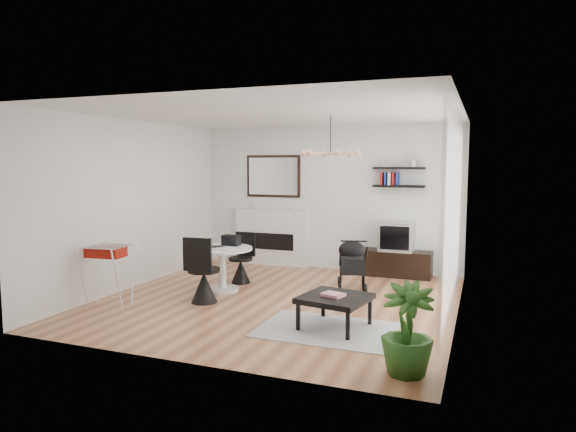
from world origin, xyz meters
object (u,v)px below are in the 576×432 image
at_px(stroller, 352,267).
at_px(potted_plant, 407,329).
at_px(coffee_table, 335,299).
at_px(tv_console, 396,263).
at_px(crt_tv, 397,236).
at_px(fireplace, 272,230).
at_px(dining_table, 222,262).
at_px(drying_rack, 109,274).

distance_m(stroller, potted_plant, 3.27).
height_order(coffee_table, potted_plant, potted_plant).
bearing_deg(tv_console, stroller, -111.47).
bearing_deg(crt_tv, fireplace, 176.45).
bearing_deg(dining_table, drying_rack, -129.45).
xyz_separation_m(crt_tv, potted_plant, (0.79, -4.25, -0.28)).
xyz_separation_m(fireplace, potted_plant, (3.24, -4.41, -0.24)).
height_order(drying_rack, coffee_table, drying_rack).
bearing_deg(dining_table, tv_console, 40.92).
relative_size(drying_rack, coffee_table, 0.99).
bearing_deg(crt_tv, stroller, -111.58).
relative_size(crt_tv, coffee_table, 0.67).
distance_m(drying_rack, stroller, 3.65).
bearing_deg(drying_rack, tv_console, 38.21).
height_order(crt_tv, coffee_table, crt_tv).
height_order(stroller, potted_plant, potted_plant).
height_order(tv_console, crt_tv, crt_tv).
height_order(tv_console, dining_table, dining_table).
relative_size(fireplace, dining_table, 2.27).
height_order(fireplace, dining_table, fireplace).
distance_m(fireplace, tv_console, 2.50).
bearing_deg(fireplace, dining_table, -88.04).
bearing_deg(drying_rack, potted_plant, -17.76).
distance_m(fireplace, dining_table, 2.22).
distance_m(dining_table, coffee_table, 2.42).
bearing_deg(fireplace, potted_plant, -53.66).
xyz_separation_m(tv_console, crt_tv, (0.00, -0.00, 0.49)).
bearing_deg(tv_console, crt_tv, -66.92).
distance_m(drying_rack, potted_plant, 4.34).
bearing_deg(stroller, drying_rack, -161.42).
height_order(tv_console, potted_plant, potted_plant).
bearing_deg(crt_tv, tv_console, 113.08).
bearing_deg(dining_table, coffee_table, -27.26).
xyz_separation_m(stroller, potted_plant, (1.28, -3.00, 0.07)).
xyz_separation_m(dining_table, stroller, (1.89, 0.81, -0.09)).
height_order(crt_tv, potted_plant, crt_tv).
relative_size(stroller, potted_plant, 0.98).
xyz_separation_m(drying_rack, coffee_table, (3.23, 0.21, -0.10)).
xyz_separation_m(crt_tv, coffee_table, (-0.23, -3.17, -0.36)).
xyz_separation_m(fireplace, drying_rack, (-1.01, -3.53, -0.22)).
relative_size(fireplace, crt_tv, 3.66).
relative_size(tv_console, drying_rack, 1.41).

